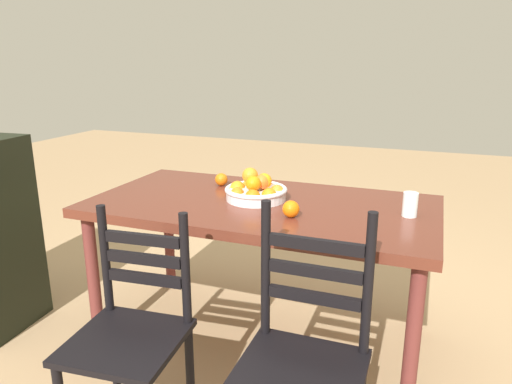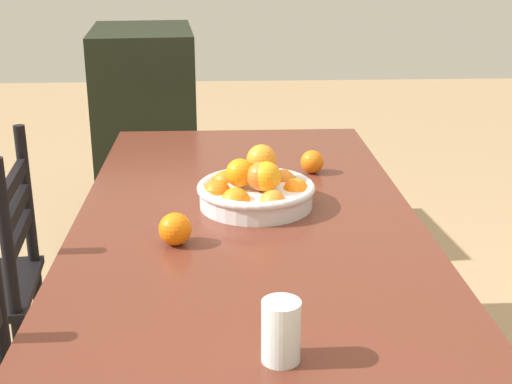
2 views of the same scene
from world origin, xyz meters
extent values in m
plane|color=tan|center=(0.00, 0.00, 0.00)|extent=(12.00, 12.00, 0.00)
cube|color=#5D291D|center=(0.00, 0.00, 0.75)|extent=(1.72, 0.89, 0.05)
cylinder|color=maroon|center=(-0.78, -0.37, 0.36)|extent=(0.06, 0.06, 0.73)
cylinder|color=maroon|center=(0.78, -0.37, 0.36)|extent=(0.06, 0.06, 0.73)
cylinder|color=maroon|center=(-0.78, 0.37, 0.36)|extent=(0.06, 0.06, 0.73)
cylinder|color=maroon|center=(0.78, 0.37, 0.36)|extent=(0.06, 0.06, 0.73)
cube|color=black|center=(0.23, 0.85, 0.44)|extent=(0.45, 0.45, 0.03)
cylinder|color=black|center=(0.42, 0.69, 0.22)|extent=(0.04, 0.04, 0.43)
cylinder|color=black|center=(0.07, 0.66, 0.22)|extent=(0.04, 0.04, 0.43)
cylinder|color=black|center=(0.42, 0.69, 0.69)|extent=(0.04, 0.04, 0.46)
cylinder|color=black|center=(0.07, 0.66, 0.69)|extent=(0.04, 0.04, 0.46)
cube|color=black|center=(0.25, 0.68, 0.62)|extent=(0.32, 0.05, 0.04)
cube|color=black|center=(0.25, 0.68, 0.71)|extent=(0.32, 0.05, 0.04)
cube|color=black|center=(0.25, 0.68, 0.79)|extent=(0.32, 0.05, 0.04)
cube|color=black|center=(-0.43, 0.79, 0.43)|extent=(0.44, 0.44, 0.03)
cylinder|color=black|center=(-0.24, 0.60, 0.21)|extent=(0.04, 0.04, 0.42)
cylinder|color=black|center=(-0.24, 0.60, 0.71)|extent=(0.04, 0.04, 0.54)
cylinder|color=black|center=(-0.62, 0.60, 0.71)|extent=(0.04, 0.04, 0.54)
cube|color=black|center=(-0.43, 0.60, 0.63)|extent=(0.34, 0.03, 0.04)
cube|color=black|center=(-0.43, 0.60, 0.73)|extent=(0.34, 0.03, 0.04)
cube|color=black|center=(-0.43, 0.60, 0.83)|extent=(0.34, 0.03, 0.04)
cylinder|color=silver|center=(0.04, -0.03, 0.80)|extent=(0.30, 0.30, 0.05)
torus|color=silver|center=(0.04, -0.03, 0.83)|extent=(0.32, 0.32, 0.02)
sphere|color=orange|center=(0.15, -0.04, 0.82)|extent=(0.08, 0.08, 0.08)
sphere|color=orange|center=(0.11, 0.06, 0.82)|extent=(0.07, 0.07, 0.07)
sphere|color=orange|center=(0.02, 0.08, 0.82)|extent=(0.08, 0.08, 0.08)
sphere|color=orange|center=(-0.05, 0.03, 0.82)|extent=(0.08, 0.08, 0.08)
sphere|color=orange|center=(-0.06, -0.06, 0.82)|extent=(0.07, 0.07, 0.07)
sphere|color=orange|center=(0.03, -0.13, 0.82)|extent=(0.07, 0.07, 0.07)
sphere|color=orange|center=(0.11, -0.11, 0.82)|extent=(0.07, 0.07, 0.07)
sphere|color=orange|center=(0.08, -0.04, 0.90)|extent=(0.08, 0.08, 0.08)
sphere|color=orange|center=(0.01, -0.05, 0.87)|extent=(0.08, 0.08, 0.08)
sphere|color=orange|center=(0.04, 0.02, 0.87)|extent=(0.08, 0.08, 0.08)
sphere|color=orange|center=(0.01, -0.04, 0.87)|extent=(0.08, 0.08, 0.08)
sphere|color=orange|center=(-0.21, 0.18, 0.82)|extent=(0.08, 0.08, 0.08)
sphere|color=orange|center=(0.32, -0.21, 0.81)|extent=(0.07, 0.07, 0.07)
cylinder|color=silver|center=(-0.71, -0.03, 0.83)|extent=(0.07, 0.07, 0.11)
camera|label=1|loc=(-0.79, 2.14, 1.48)|focal=33.29mm
camera|label=2|loc=(-1.75, 0.06, 1.45)|focal=49.65mm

